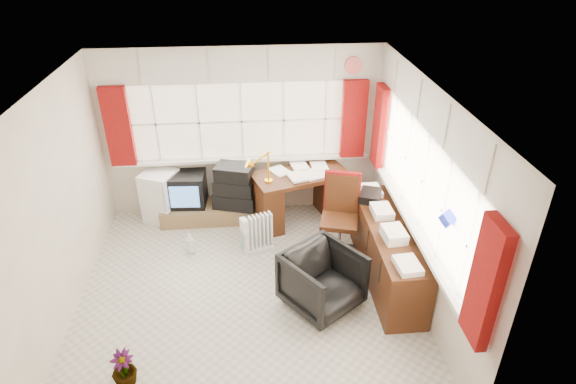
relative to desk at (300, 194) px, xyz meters
name	(u,v)px	position (x,y,z in m)	size (l,w,h in m)	color
ground	(248,293)	(-0.80, -1.59, -0.43)	(4.00, 4.00, 0.00)	beige
room_walls	(242,185)	(-0.80, -1.59, 1.07)	(4.00, 4.00, 4.00)	beige
window_back	(243,155)	(-0.80, 0.35, 0.51)	(3.70, 0.12, 3.60)	beige
window_right	(414,220)	(1.14, -1.59, 0.51)	(0.12, 3.70, 3.60)	beige
curtains	(316,150)	(0.12, -0.67, 1.02)	(3.83, 3.83, 1.15)	maroon
overhead_cabinets	(322,86)	(0.18, -0.61, 1.82)	(3.98, 3.98, 0.48)	beige
desk	(300,194)	(0.00, 0.00, 0.00)	(1.49, 1.04, 0.82)	#462410
desk_lamp	(268,160)	(-0.46, -0.20, 0.68)	(0.17, 0.14, 0.48)	#FAB50A
task_chair	(340,212)	(0.44, -0.83, 0.18)	(0.59, 0.61, 1.15)	black
office_chair	(322,280)	(0.06, -1.85, -0.07)	(0.77, 0.79, 0.72)	black
radiator	(259,237)	(-0.64, -0.75, -0.20)	(0.41, 0.28, 0.57)	white
credenza	(386,250)	(0.92, -1.39, -0.04)	(0.50, 2.00, 0.85)	#462410
file_tray	(371,196)	(0.84, -0.76, 0.37)	(0.26, 0.34, 0.11)	black
tv_bench	(209,212)	(-1.35, 0.13, -0.31)	(1.40, 0.50, 0.25)	olive
crt_tv	(187,189)	(-1.65, 0.21, 0.06)	(0.57, 0.54, 0.49)	black
hifi_stack	(235,187)	(-0.94, 0.08, 0.12)	(0.71, 0.56, 0.65)	black
mini_fridge	(161,196)	(-2.04, 0.21, -0.05)	(0.60, 0.60, 0.77)	white
spray_bottle_a	(190,243)	(-1.57, -0.70, -0.28)	(0.12, 0.12, 0.30)	silver
spray_bottle_b	(244,242)	(-0.84, -0.65, -0.34)	(0.09, 0.09, 0.19)	#81C1B9
flower_vase	(124,370)	(-2.00, -2.80, -0.22)	(0.24, 0.24, 0.42)	black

